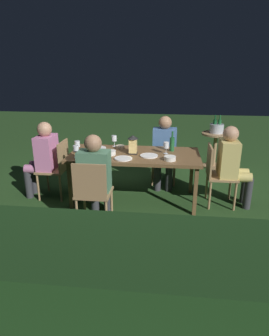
# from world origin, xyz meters

# --- Properties ---
(ground_plane) EXTENTS (16.00, 16.00, 0.00)m
(ground_plane) POSITION_xyz_m (0.00, 0.00, 0.00)
(ground_plane) COLOR #26471E
(dining_table) EXTENTS (1.84, 0.87, 0.72)m
(dining_table) POSITION_xyz_m (0.00, 0.00, 0.67)
(dining_table) COLOR brown
(dining_table) RESTS_ON ground
(chair_side_left_a) EXTENTS (0.42, 0.40, 0.87)m
(chair_side_left_a) POSITION_xyz_m (-0.41, -0.83, 0.49)
(chair_side_left_a) COLOR #9E7A51
(chair_side_left_a) RESTS_ON ground
(person_in_blue) EXTENTS (0.38, 0.47, 1.15)m
(person_in_blue) POSITION_xyz_m (-0.41, -0.63, 0.64)
(person_in_blue) COLOR #426699
(person_in_blue) RESTS_ON ground
(chair_head_near) EXTENTS (0.40, 0.42, 0.87)m
(chair_head_near) POSITION_xyz_m (-1.17, 0.00, 0.49)
(chair_head_near) COLOR #9E7A51
(chair_head_near) RESTS_ON ground
(person_in_mustard) EXTENTS (0.48, 0.38, 1.15)m
(person_in_mustard) POSITION_xyz_m (-1.36, 0.00, 0.64)
(person_in_mustard) COLOR tan
(person_in_mustard) RESTS_ON ground
(chair_side_right_b) EXTENTS (0.42, 0.40, 0.87)m
(chair_side_right_b) POSITION_xyz_m (0.41, 0.83, 0.49)
(chair_side_right_b) COLOR #9E7A51
(chair_side_right_b) RESTS_ON ground
(person_in_green) EXTENTS (0.38, 0.47, 1.15)m
(person_in_green) POSITION_xyz_m (0.41, 0.63, 0.64)
(person_in_green) COLOR #4C7A5B
(person_in_green) RESTS_ON ground
(chair_head_far) EXTENTS (0.40, 0.42, 0.87)m
(chair_head_far) POSITION_xyz_m (1.17, 0.00, 0.49)
(chair_head_far) COLOR #9E7A51
(chair_head_far) RESTS_ON ground
(person_in_pink) EXTENTS (0.48, 0.38, 1.15)m
(person_in_pink) POSITION_xyz_m (1.36, 0.00, 0.64)
(person_in_pink) COLOR #C675A3
(person_in_pink) RESTS_ON ground
(lantern_centerpiece) EXTENTS (0.15, 0.15, 0.27)m
(lantern_centerpiece) POSITION_xyz_m (0.02, -0.01, 0.87)
(lantern_centerpiece) COLOR black
(lantern_centerpiece) RESTS_ON dining_table
(green_bottle_on_table) EXTENTS (0.07, 0.07, 0.29)m
(green_bottle_on_table) POSITION_xyz_m (-0.53, -0.20, 0.83)
(green_bottle_on_table) COLOR #1E5B2D
(green_bottle_on_table) RESTS_ON dining_table
(wine_glass_a) EXTENTS (0.08, 0.08, 0.17)m
(wine_glass_a) POSITION_xyz_m (0.82, 0.03, 0.84)
(wine_glass_a) COLOR silver
(wine_glass_a) RESTS_ON dining_table
(wine_glass_b) EXTENTS (0.08, 0.08, 0.17)m
(wine_glass_b) POSITION_xyz_m (-0.44, -0.05, 0.84)
(wine_glass_b) COLOR silver
(wine_glass_b) RESTS_ON dining_table
(wine_glass_c) EXTENTS (0.08, 0.08, 0.17)m
(wine_glass_c) POSITION_xyz_m (0.76, 0.27, 0.84)
(wine_glass_c) COLOR silver
(wine_glass_c) RESTS_ON dining_table
(wine_glass_d) EXTENTS (0.08, 0.08, 0.17)m
(wine_glass_d) POSITION_xyz_m (0.35, -0.36, 0.84)
(wine_glass_d) COLOR silver
(wine_glass_d) RESTS_ON dining_table
(plate_a) EXTENTS (0.24, 0.24, 0.01)m
(plate_a) POSITION_xyz_m (0.12, 0.26, 0.73)
(plate_a) COLOR white
(plate_a) RESTS_ON dining_table
(plate_b) EXTENTS (0.25, 0.25, 0.01)m
(plate_b) POSITION_xyz_m (0.58, -0.20, 0.73)
(plate_b) COLOR white
(plate_b) RESTS_ON dining_table
(plate_c) EXTENTS (0.25, 0.25, 0.01)m
(plate_c) POSITION_xyz_m (0.57, 0.25, 0.73)
(plate_c) COLOR white
(plate_c) RESTS_ON dining_table
(plate_d) EXTENTS (0.25, 0.25, 0.01)m
(plate_d) POSITION_xyz_m (-0.21, 0.10, 0.73)
(plate_d) COLOR white
(plate_d) RESTS_ON dining_table
(bowl_olives) EXTENTS (0.13, 0.13, 0.04)m
(bowl_olives) POSITION_xyz_m (0.25, -0.25, 0.75)
(bowl_olives) COLOR #BCAD8E
(bowl_olives) RESTS_ON dining_table
(bowl_bread) EXTENTS (0.17, 0.17, 0.06)m
(bowl_bread) POSITION_xyz_m (0.34, 0.09, 0.76)
(bowl_bread) COLOR silver
(bowl_bread) RESTS_ON dining_table
(bowl_salad) EXTENTS (0.16, 0.16, 0.06)m
(bowl_salad) POSITION_xyz_m (-0.50, 0.25, 0.75)
(bowl_salad) COLOR silver
(bowl_salad) RESTS_ON dining_table
(side_table) EXTENTS (0.54, 0.54, 0.68)m
(side_table) POSITION_xyz_m (-1.38, -1.68, 0.45)
(side_table) COLOR #9E7A51
(side_table) RESTS_ON ground
(ice_bucket) EXTENTS (0.26, 0.26, 0.34)m
(ice_bucket) POSITION_xyz_m (-1.38, -1.68, 0.78)
(ice_bucket) COLOR #B2B7BF
(ice_bucket) RESTS_ON side_table
(hedge_backdrop) EXTENTS (5.11, 0.71, 1.01)m
(hedge_backdrop) POSITION_xyz_m (0.00, 2.63, 0.51)
(hedge_backdrop) COLOR #193816
(hedge_backdrop) RESTS_ON ground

